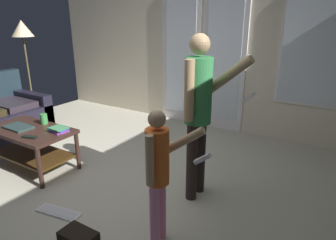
# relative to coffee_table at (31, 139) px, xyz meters

# --- Properties ---
(ground_plane) EXTENTS (6.07, 4.74, 0.02)m
(ground_plane) POSITION_rel_coffee_table_xyz_m (1.06, 0.17, -0.37)
(ground_plane) COLOR #B6B19C
(wall_back_with_doors) EXTENTS (6.07, 0.09, 2.73)m
(wall_back_with_doors) POSITION_rel_coffee_table_xyz_m (1.11, 2.51, 0.96)
(wall_back_with_doors) COLOR beige
(wall_back_with_doors) RESTS_ON ground_plane
(coffee_table) EXTENTS (1.05, 0.59, 0.50)m
(coffee_table) POSITION_rel_coffee_table_xyz_m (0.00, 0.00, 0.00)
(coffee_table) COLOR #332019
(coffee_table) RESTS_ON ground_plane
(person_adult) EXTENTS (0.61, 0.44, 1.61)m
(person_adult) POSITION_rel_coffee_table_xyz_m (1.95, 0.51, 0.60)
(person_adult) COLOR #2C2220
(person_adult) RESTS_ON ground_plane
(person_child) EXTENTS (0.45, 0.35, 1.12)m
(person_child) POSITION_rel_coffee_table_xyz_m (2.01, -0.27, 0.31)
(person_child) COLOR pink
(person_child) RESTS_ON ground_plane
(floor_lamp) EXTENTS (0.35, 0.35, 1.69)m
(floor_lamp) POSITION_rel_coffee_table_xyz_m (-1.61, 1.15, 1.11)
(floor_lamp) COLOR #312B20
(floor_lamp) RESTS_ON ground_plane
(loose_keyboard) EXTENTS (0.46, 0.20, 0.02)m
(loose_keyboard) POSITION_rel_coffee_table_xyz_m (1.00, -0.46, -0.35)
(loose_keyboard) COLOR white
(loose_keyboard) RESTS_ON ground_plane
(laptop_closed) EXTENTS (0.34, 0.22, 0.03)m
(laptop_closed) POSITION_rel_coffee_table_xyz_m (-0.12, -0.06, 0.15)
(laptop_closed) COLOR #293B3A
(laptop_closed) RESTS_ON coffee_table
(cup_near_edge) EXTENTS (0.08, 0.08, 0.13)m
(cup_near_edge) POSITION_rel_coffee_table_xyz_m (0.01, 0.21, 0.20)
(cup_near_edge) COLOR #3A8B42
(cup_near_edge) RESTS_ON coffee_table
(tv_remote_black) EXTENTS (0.18, 0.10, 0.02)m
(tv_remote_black) POSITION_rel_coffee_table_xyz_m (0.26, -0.17, 0.15)
(tv_remote_black) COLOR black
(tv_remote_black) RESTS_ON coffee_table
(book_stack) EXTENTS (0.24, 0.19, 0.05)m
(book_stack) POSITION_rel_coffee_table_xyz_m (0.37, 0.13, 0.16)
(book_stack) COLOR #7E3282
(book_stack) RESTS_ON coffee_table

